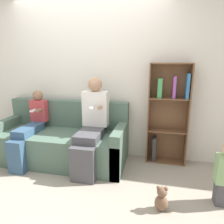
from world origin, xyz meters
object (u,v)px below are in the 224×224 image
Objects in this scene: couch at (62,142)px; bookshelf at (167,113)px; adult_seated at (92,123)px; child_seated at (29,128)px; teddy_bear at (162,199)px.

couch is 1.70m from bookshelf.
bookshelf reaches higher than couch.
adult_seated reaches higher than couch.
child_seated is at bearing -176.36° from adult_seated.
adult_seated is 0.99m from child_seated.
couch is 0.53m from child_seated.
teddy_bear is (1.53, -0.83, -0.17)m from couch.
child_seated is at bearing 161.26° from teddy_bear.
child_seated is 3.84× the size of teddy_bear.
bookshelf is 1.33m from teddy_bear.
adult_seated is at bearing -10.27° from couch.
teddy_bear is at bearing -93.47° from bookshelf.
bookshelf reaches higher than child_seated.
child_seated is at bearing -160.34° from couch.
couch is at bearing 19.66° from child_seated.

